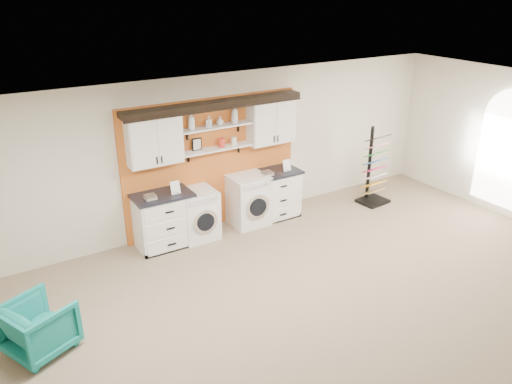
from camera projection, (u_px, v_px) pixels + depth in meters
floor at (356, 341)px, 6.38m from camera, size 10.00×10.00×0.00m
ceiling at (377, 130)px, 5.28m from camera, size 10.00×10.00×0.00m
wall_back at (212, 153)px, 8.98m from camera, size 10.00×0.00×10.00m
accent_panel at (213, 164)px, 9.03m from camera, size 3.40×0.07×2.40m
upper_cabinet_left at (154, 139)px, 8.09m from camera, size 0.90×0.35×0.84m
upper_cabinet_right at (271, 121)px, 9.17m from camera, size 0.90×0.35×0.84m
shelf_lower at (217, 149)px, 8.77m from camera, size 1.32×0.28×0.03m
shelf_upper at (216, 127)px, 8.61m from camera, size 1.32×0.28×0.03m
crown_molding at (215, 104)px, 8.47m from camera, size 3.30×0.41×0.13m
window_arched at (507, 146)px, 9.38m from camera, size 0.06×1.10×2.25m
picture_frame at (197, 144)px, 8.59m from camera, size 0.18×0.02×0.22m
canister_red at (221, 143)px, 8.78m from camera, size 0.11×0.11×0.16m
canister_cream at (234, 141)px, 8.90m from camera, size 0.10×0.10×0.14m
base_cabinet_left at (164, 220)px, 8.51m from camera, size 0.99×0.66×0.97m
base_cabinet_right at (274, 194)px, 9.60m from camera, size 0.96×0.66×0.94m
washer at (197, 214)px, 8.82m from camera, size 0.64×0.71×0.90m
dryer at (248, 200)px, 9.31m from camera, size 0.68×0.71×0.95m
sample_rack at (374, 179)px, 10.20m from camera, size 0.62×0.54×1.59m
armchair at (39, 327)px, 6.12m from camera, size 0.99×0.98×0.68m
soap_bottle_a at (191, 121)px, 8.33m from camera, size 0.16×0.16×0.30m
soap_bottle_b at (209, 121)px, 8.51m from camera, size 0.12×0.12×0.19m
soap_bottle_c at (220, 121)px, 8.62m from camera, size 0.17×0.17×0.16m
soap_bottle_d at (235, 114)px, 8.72m from camera, size 0.17×0.17×0.32m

